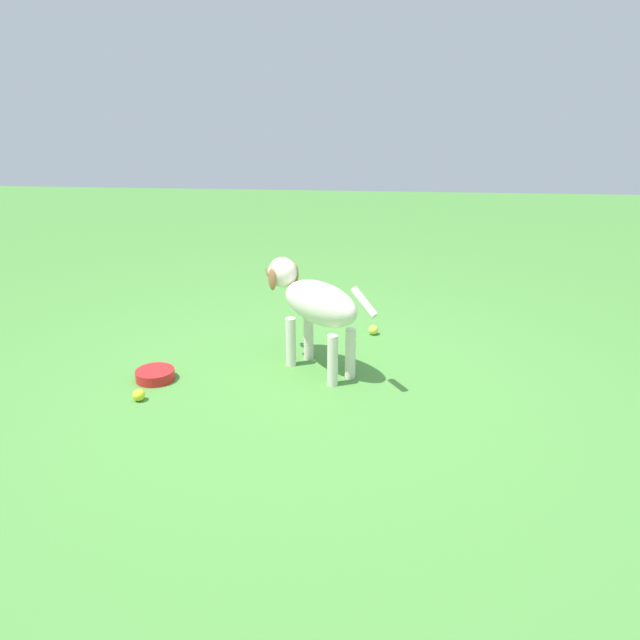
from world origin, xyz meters
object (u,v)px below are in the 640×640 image
Objects in this scene: tennis_ball_0 at (139,395)px; water_bowl at (155,375)px; dog at (314,303)px; tennis_ball_1 at (373,330)px.

water_bowl is (-0.00, -0.25, -0.00)m from tennis_ball_0.
tennis_ball_1 is (-0.35, -0.57, -0.38)m from dog.
dog reaches higher than tennis_ball_1.
water_bowl is at bearing 33.15° from tennis_ball_1.
dog is 3.24× the size of water_bowl.
water_bowl is at bearing 57.56° from dog.
dog is at bearing 58.61° from tennis_ball_1.
dog is 1.08m from tennis_ball_0.
dog is 0.99m from water_bowl.
tennis_ball_0 and tennis_ball_1 have the same top height.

